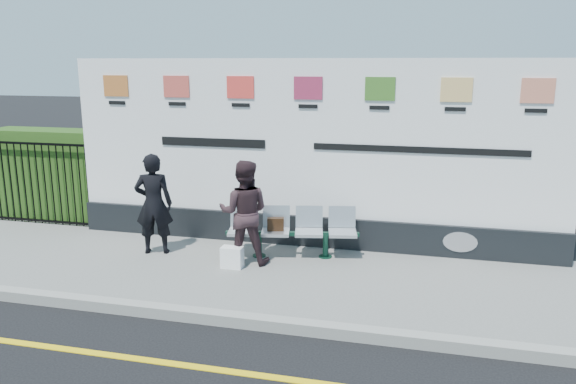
# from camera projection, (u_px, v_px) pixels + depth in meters

# --- Properties ---
(ground) EXTENTS (80.00, 80.00, 0.00)m
(ground) POSITION_uv_depth(u_px,v_px,m) (184.00, 366.00, 5.80)
(ground) COLOR black
(pavement) EXTENTS (14.00, 3.00, 0.12)m
(pavement) POSITION_uv_depth(u_px,v_px,m) (255.00, 274.00, 8.16)
(pavement) COLOR slate
(pavement) RESTS_ON ground
(kerb) EXTENTS (14.00, 0.18, 0.14)m
(kerb) POSITION_uv_depth(u_px,v_px,m) (218.00, 318.00, 6.73)
(kerb) COLOR gray
(kerb) RESTS_ON ground
(yellow_line) EXTENTS (14.00, 0.10, 0.01)m
(yellow_line) POSITION_uv_depth(u_px,v_px,m) (184.00, 365.00, 5.80)
(yellow_line) COLOR yellow
(yellow_line) RESTS_ON ground
(billboard) EXTENTS (8.00, 0.30, 3.00)m
(billboard) POSITION_uv_depth(u_px,v_px,m) (308.00, 167.00, 9.01)
(billboard) COLOR black
(billboard) RESTS_ON pavement
(hedge) EXTENTS (2.35, 0.70, 1.70)m
(hedge) POSITION_uv_depth(u_px,v_px,m) (53.00, 174.00, 10.72)
(hedge) COLOR #2A4F17
(hedge) RESTS_ON pavement
(railing) EXTENTS (2.05, 0.06, 1.54)m
(railing) POSITION_uv_depth(u_px,v_px,m) (38.00, 183.00, 10.31)
(railing) COLOR black
(railing) RESTS_ON pavement
(bench) EXTENTS (2.02, 0.90, 0.42)m
(bench) POSITION_uv_depth(u_px,v_px,m) (292.00, 244.00, 8.64)
(bench) COLOR #B4B9BE
(bench) RESTS_ON pavement
(woman_left) EXTENTS (0.66, 0.53, 1.59)m
(woman_left) POSITION_uv_depth(u_px,v_px,m) (154.00, 204.00, 8.71)
(woman_left) COLOR black
(woman_left) RESTS_ON pavement
(woman_right) EXTENTS (0.84, 0.70, 1.56)m
(woman_right) POSITION_uv_depth(u_px,v_px,m) (244.00, 212.00, 8.27)
(woman_right) COLOR #311F24
(woman_right) RESTS_ON pavement
(handbag_brown) EXTENTS (0.27, 0.17, 0.20)m
(handbag_brown) POSITION_uv_depth(u_px,v_px,m) (276.00, 224.00, 8.59)
(handbag_brown) COLOR black
(handbag_brown) RESTS_ON bench
(carrier_bag_white) EXTENTS (0.31, 0.19, 0.31)m
(carrier_bag_white) POSITION_uv_depth(u_px,v_px,m) (232.00, 257.00, 8.20)
(carrier_bag_white) COLOR white
(carrier_bag_white) RESTS_ON pavement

